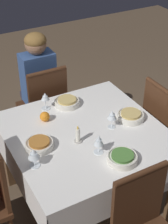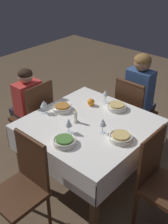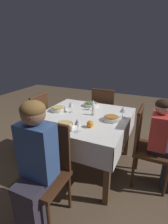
{
  "view_description": "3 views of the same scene",
  "coord_description": "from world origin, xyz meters",
  "px_view_note": "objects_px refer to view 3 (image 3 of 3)",
  "views": [
    {
      "loc": [
        -1.73,
        0.96,
        2.25
      ],
      "look_at": [
        0.05,
        -0.01,
        0.87
      ],
      "focal_mm": 55.0,
      "sensor_mm": 36.0,
      "label": 1
    },
    {
      "loc": [
        -1.71,
        -1.45,
        2.19
      ],
      "look_at": [
        -0.07,
        -0.0,
        0.88
      ],
      "focal_mm": 45.0,
      "sensor_mm": 36.0,
      "label": 2
    },
    {
      "loc": [
        1.84,
        0.85,
        1.55
      ],
      "look_at": [
        0.08,
        0.05,
        0.81
      ],
      "focal_mm": 28.0,
      "sensor_mm": 36.0,
      "label": 3
    }
  ],
  "objects_px": {
    "chair_north": "(147,144)",
    "bowl_north": "(111,118)",
    "chair_east": "(47,168)",
    "orange_fruit": "(90,124)",
    "wine_glass_east": "(78,122)",
    "bowl_south": "(58,109)",
    "chair_south": "(35,121)",
    "person_child_red": "(164,141)",
    "wine_glass_west": "(93,103)",
    "wine_glass_south": "(71,105)",
    "bowl_east": "(64,125)",
    "candle_centerpiece": "(93,111)",
    "bowl_west": "(91,104)",
    "dining_table": "(83,122)",
    "person_adult_denim": "(34,163)",
    "chair_west": "(104,112)",
    "wine_glass_north": "(123,110)"
  },
  "relations": [
    {
      "from": "chair_north",
      "to": "bowl_north",
      "type": "height_order",
      "value": "chair_north"
    },
    {
      "from": "chair_east",
      "to": "orange_fruit",
      "type": "distance_m",
      "value": 0.62
    },
    {
      "from": "wine_glass_east",
      "to": "bowl_south",
      "type": "distance_m",
      "value": 0.68
    },
    {
      "from": "chair_north",
      "to": "chair_south",
      "type": "xyz_separation_m",
      "value": [
        0.03,
        -1.57,
        0.0
      ]
    },
    {
      "from": "chair_east",
      "to": "person_child_red",
      "type": "relative_size",
      "value": 0.88
    },
    {
      "from": "wine_glass_west",
      "to": "bowl_south",
      "type": "height_order",
      "value": "wine_glass_west"
    },
    {
      "from": "bowl_north",
      "to": "wine_glass_south",
      "type": "xyz_separation_m",
      "value": [
        -0.05,
        -0.56,
        0.08
      ]
    },
    {
      "from": "chair_south",
      "to": "orange_fruit",
      "type": "bearing_deg",
      "value": 74.71
    },
    {
      "from": "bowl_east",
      "to": "candle_centerpiece",
      "type": "height_order",
      "value": "candle_centerpiece"
    },
    {
      "from": "chair_south",
      "to": "wine_glass_west",
      "type": "distance_m",
      "value": 0.91
    },
    {
      "from": "chair_south",
      "to": "bowl_south",
      "type": "height_order",
      "value": "chair_south"
    },
    {
      "from": "chair_south",
      "to": "bowl_west",
      "type": "relative_size",
      "value": 4.55
    },
    {
      "from": "wine_glass_south",
      "to": "bowl_south",
      "type": "bearing_deg",
      "value": -83.01
    },
    {
      "from": "bowl_north",
      "to": "chair_south",
      "type": "bearing_deg",
      "value": -90.28
    },
    {
      "from": "dining_table",
      "to": "person_adult_denim",
      "type": "distance_m",
      "value": 0.94
    },
    {
      "from": "bowl_east",
      "to": "bowl_west",
      "type": "relative_size",
      "value": 1.02
    },
    {
      "from": "candle_centerpiece",
      "to": "chair_west",
      "type": "bearing_deg",
      "value": -173.51
    },
    {
      "from": "person_child_red",
      "to": "wine_glass_east",
      "type": "height_order",
      "value": "person_child_red"
    },
    {
      "from": "bowl_east",
      "to": "orange_fruit",
      "type": "xyz_separation_m",
      "value": [
        -0.12,
        0.25,
        0.01
      ]
    },
    {
      "from": "chair_north",
      "to": "bowl_east",
      "type": "bearing_deg",
      "value": 116.93
    },
    {
      "from": "wine_glass_south",
      "to": "orange_fruit",
      "type": "relative_size",
      "value": 1.94
    },
    {
      "from": "chair_south",
      "to": "bowl_east",
      "type": "distance_m",
      "value": 0.88
    },
    {
      "from": "orange_fruit",
      "to": "dining_table",
      "type": "bearing_deg",
      "value": -142.75
    },
    {
      "from": "bowl_west",
      "to": "candle_centerpiece",
      "type": "relative_size",
      "value": 1.5
    },
    {
      "from": "wine_glass_south",
      "to": "wine_glass_north",
      "type": "bearing_deg",
      "value": 99.72
    },
    {
      "from": "bowl_south",
      "to": "orange_fruit",
      "type": "bearing_deg",
      "value": 63.74
    },
    {
      "from": "chair_north",
      "to": "wine_glass_south",
      "type": "xyz_separation_m",
      "value": [
        -0.01,
        -0.98,
        0.33
      ]
    },
    {
      "from": "wine_glass_west",
      "to": "bowl_east",
      "type": "bearing_deg",
      "value": -6.94
    },
    {
      "from": "candle_centerpiece",
      "to": "bowl_north",
      "type": "bearing_deg",
      "value": 73.07
    },
    {
      "from": "dining_table",
      "to": "bowl_west",
      "type": "height_order",
      "value": "bowl_west"
    },
    {
      "from": "person_adult_denim",
      "to": "wine_glass_east",
      "type": "bearing_deg",
      "value": 75.67
    },
    {
      "from": "bowl_east",
      "to": "orange_fruit",
      "type": "bearing_deg",
      "value": 115.92
    },
    {
      "from": "dining_table",
      "to": "candle_centerpiece",
      "type": "height_order",
      "value": "candle_centerpiece"
    },
    {
      "from": "person_child_red",
      "to": "candle_centerpiece",
      "type": "bearing_deg",
      "value": 87.15
    },
    {
      "from": "chair_west",
      "to": "bowl_east",
      "type": "bearing_deg",
      "value": 86.87
    },
    {
      "from": "bowl_north",
      "to": "chair_north",
      "type": "bearing_deg",
      "value": 94.84
    },
    {
      "from": "bowl_north",
      "to": "bowl_south",
      "type": "height_order",
      "value": "same"
    },
    {
      "from": "chair_north",
      "to": "wine_glass_east",
      "type": "height_order",
      "value": "chair_north"
    },
    {
      "from": "person_child_red",
      "to": "wine_glass_west",
      "type": "bearing_deg",
      "value": 77.2
    },
    {
      "from": "wine_glass_north",
      "to": "wine_glass_east",
      "type": "bearing_deg",
      "value": -29.64
    },
    {
      "from": "chair_east",
      "to": "bowl_west",
      "type": "xyz_separation_m",
      "value": [
        -1.18,
        -0.06,
        0.25
      ]
    },
    {
      "from": "bowl_east",
      "to": "wine_glass_west",
      "type": "height_order",
      "value": "wine_glass_west"
    },
    {
      "from": "wine_glass_south",
      "to": "orange_fruit",
      "type": "xyz_separation_m",
      "value": [
        0.31,
        0.4,
        -0.07
      ]
    },
    {
      "from": "person_adult_denim",
      "to": "candle_centerpiece",
      "type": "xyz_separation_m",
      "value": [
        -1.02,
        0.11,
        0.11
      ]
    },
    {
      "from": "bowl_west",
      "to": "wine_glass_south",
      "type": "distance_m",
      "value": 0.38
    },
    {
      "from": "person_child_red",
      "to": "dining_table",
      "type": "bearing_deg",
      "value": 91.99
    },
    {
      "from": "chair_north",
      "to": "wine_glass_west",
      "type": "bearing_deg",
      "value": 74.57
    },
    {
      "from": "person_adult_denim",
      "to": "chair_south",
      "type": "bearing_deg",
      "value": 129.69
    },
    {
      "from": "wine_glass_east",
      "to": "wine_glass_north",
      "type": "relative_size",
      "value": 1.07
    },
    {
      "from": "bowl_west",
      "to": "chair_east",
      "type": "bearing_deg",
      "value": 2.78
    }
  ]
}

